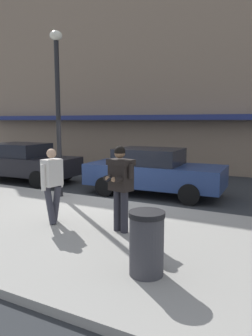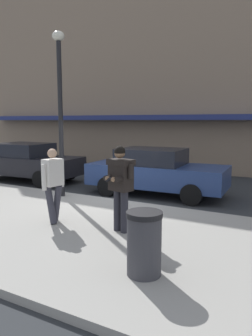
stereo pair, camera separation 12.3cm
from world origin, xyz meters
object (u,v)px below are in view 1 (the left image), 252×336
parked_sedan_near (23,162)px  man_texting_on_phone (120,180)px  parked_sedan_mid (153,171)px  trash_bin (147,243)px  street_lamp_post (58,97)px  pedestrian_in_light_coat (52,181)px

parked_sedan_near → man_texting_on_phone: size_ratio=2.54×
man_texting_on_phone → parked_sedan_mid: bearing=103.9°
parked_sedan_near → trash_bin: 9.58m
parked_sedan_near → street_lamp_post: street_lamp_post is taller
parked_sedan_mid → man_texting_on_phone: man_texting_on_phone is taller
trash_bin → pedestrian_in_light_coat: bearing=155.8°
parked_sedan_mid → street_lamp_post: size_ratio=0.94×
pedestrian_in_light_coat → street_lamp_post: size_ratio=0.35×
street_lamp_post → parked_sedan_near: bearing=151.2°
parked_sedan_near → man_texting_on_phone: bearing=-30.2°
man_texting_on_phone → trash_bin: (1.28, -1.51, -0.62)m
parked_sedan_mid → parked_sedan_near: bearing=-177.8°
man_texting_on_phone → street_lamp_post: bearing=148.4°
parked_sedan_near → man_texting_on_phone: man_texting_on_phone is taller
parked_sedan_mid → trash_bin: 6.04m
trash_bin → parked_sedan_near: bearing=145.9°
parked_sedan_near → street_lamp_post: bearing=-28.8°
parked_sedan_near → trash_bin: parked_sedan_near is taller
man_texting_on_phone → trash_bin: size_ratio=1.84×
parked_sedan_near → trash_bin: (7.93, -5.38, -0.16)m
parked_sedan_mid → trash_bin: (2.29, -5.59, -0.16)m
pedestrian_in_light_coat → street_lamp_post: 3.36m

